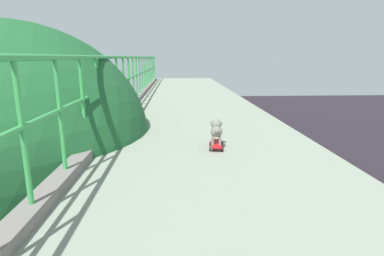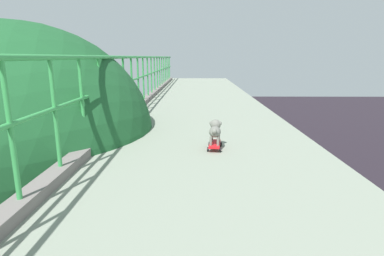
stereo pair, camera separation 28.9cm
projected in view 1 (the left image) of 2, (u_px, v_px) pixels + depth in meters
city_bus at (60, 132)px, 24.58m from camera, size 2.64×11.47×3.15m
roadside_tree_mid at (12, 146)px, 5.32m from camera, size 4.70×4.70×8.24m
toy_skateboard at (216, 144)px, 4.31m from camera, size 0.23×0.43×0.08m
small_dog at (216, 129)px, 4.29m from camera, size 0.20×0.42×0.31m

